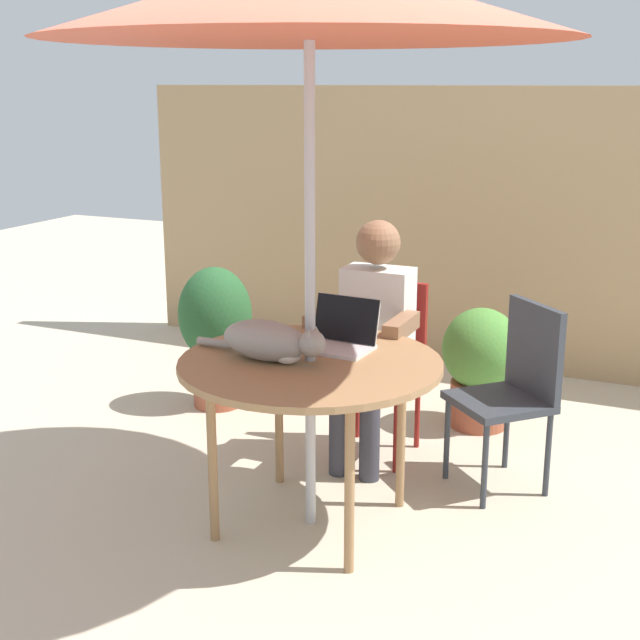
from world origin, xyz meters
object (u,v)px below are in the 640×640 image
at_px(potted_plant_near_fence, 215,327).
at_px(potted_plant_by_chair, 480,362).
at_px(chair_occupied, 383,354).
at_px(patio_table, 310,373).
at_px(person_seated, 372,330).
at_px(laptop, 341,333).
at_px(cat, 270,342).
at_px(chair_empty, 515,381).

xyz_separation_m(potted_plant_near_fence, potted_plant_by_chair, (1.51, 0.32, -0.11)).
relative_size(chair_occupied, potted_plant_near_fence, 1.05).
bearing_deg(potted_plant_near_fence, patio_table, -44.40).
xyz_separation_m(person_seated, potted_plant_by_chair, (0.39, 0.67, -0.32)).
height_order(person_seated, laptop, person_seated).
xyz_separation_m(patio_table, potted_plant_near_fence, (-1.12, 1.09, -0.21)).
xyz_separation_m(chair_occupied, cat, (-0.15, -0.97, 0.31)).
bearing_deg(chair_empty, potted_plant_by_chair, 115.97).
distance_m(chair_occupied, potted_plant_near_fence, 1.14).
distance_m(laptop, potted_plant_by_chair, 1.31).
height_order(chair_occupied, potted_plant_by_chair, chair_occupied).
height_order(person_seated, potted_plant_near_fence, person_seated).
relative_size(patio_table, potted_plant_near_fence, 1.32).
relative_size(person_seated, cat, 1.89).
xyz_separation_m(person_seated, laptop, (0.04, -0.51, 0.12)).
bearing_deg(patio_table, potted_plant_near_fence, 135.60).
relative_size(patio_table, chair_empty, 1.25).
bearing_deg(chair_empty, cat, -136.91).
xyz_separation_m(patio_table, person_seated, (0.00, 0.74, -0.00)).
height_order(chair_occupied, laptop, laptop).
distance_m(chair_empty, cat, 1.23).
height_order(chair_empty, cat, cat).
bearing_deg(patio_table, chair_empty, 45.84).
relative_size(person_seated, potted_plant_by_chair, 1.80).
height_order(patio_table, potted_plant_near_fence, potted_plant_near_fence).
height_order(chair_occupied, cat, cat).
relative_size(chair_empty, person_seated, 0.72).
relative_size(chair_occupied, person_seated, 0.72).
xyz_separation_m(chair_empty, person_seated, (-0.72, -0.00, 0.17)).
bearing_deg(cat, person_seated, 79.50).
distance_m(chair_occupied, chair_empty, 0.73).
bearing_deg(patio_table, cat, -154.20).
xyz_separation_m(patio_table, chair_occupied, (0.00, 0.89, -0.17)).
xyz_separation_m(chair_occupied, person_seated, (0.00, -0.16, 0.17)).
bearing_deg(cat, chair_occupied, 81.18).
bearing_deg(chair_empty, person_seated, -179.76).
distance_m(chair_empty, potted_plant_near_fence, 1.87).
bearing_deg(laptop, person_seated, 95.02).
bearing_deg(person_seated, chair_occupied, 90.00).
bearing_deg(potted_plant_near_fence, chair_empty, -10.95).
height_order(patio_table, chair_occupied, chair_occupied).
xyz_separation_m(laptop, potted_plant_near_fence, (-1.16, 0.87, -0.33)).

